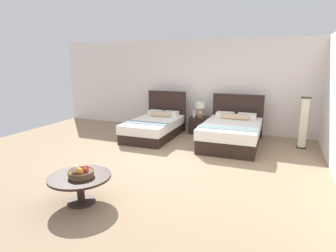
# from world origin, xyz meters

# --- Properties ---
(ground_plane) EXTENTS (10.09, 9.95, 0.02)m
(ground_plane) POSITION_xyz_m (0.00, 0.00, -0.01)
(ground_plane) COLOR #997D5F
(wall_back) EXTENTS (10.09, 0.12, 2.75)m
(wall_back) POSITION_xyz_m (0.00, 3.18, 1.37)
(wall_back) COLOR white
(wall_back) RESTS_ON ground
(bed_near_window) EXTENTS (1.22, 2.09, 1.21)m
(bed_near_window) POSITION_xyz_m (-1.08, 1.80, 0.29)
(bed_near_window) COLOR black
(bed_near_window) RESTS_ON ground
(bed_near_corner) EXTENTS (1.41, 2.11, 1.20)m
(bed_near_corner) POSITION_xyz_m (1.07, 1.78, 0.33)
(bed_near_corner) COLOR black
(bed_near_corner) RESTS_ON ground
(nightstand) EXTENTS (0.57, 0.49, 0.49)m
(nightstand) POSITION_xyz_m (-0.01, 2.67, 0.24)
(nightstand) COLOR black
(nightstand) RESTS_ON ground
(table_lamp) EXTENTS (0.29, 0.29, 0.44)m
(table_lamp) POSITION_xyz_m (-0.01, 2.69, 0.77)
(table_lamp) COLOR tan
(table_lamp) RESTS_ON nightstand
(vase) EXTENTS (0.09, 0.09, 0.20)m
(vase) POSITION_xyz_m (-0.18, 2.63, 0.58)
(vase) COLOR silver
(vase) RESTS_ON nightstand
(coffee_table) EXTENTS (0.93, 0.93, 0.43)m
(coffee_table) POSITION_xyz_m (-0.51, -2.12, 0.34)
(coffee_table) COLOR black
(coffee_table) RESTS_ON ground
(fruit_bowl) EXTENTS (0.39, 0.39, 0.20)m
(fruit_bowl) POSITION_xyz_m (-0.47, -2.15, 0.50)
(fruit_bowl) COLOR brown
(fruit_bowl) RESTS_ON coffee_table
(floor_lamp_corner) EXTENTS (0.21, 0.21, 1.26)m
(floor_lamp_corner) POSITION_xyz_m (2.73, 2.20, 0.63)
(floor_lamp_corner) COLOR black
(floor_lamp_corner) RESTS_ON ground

